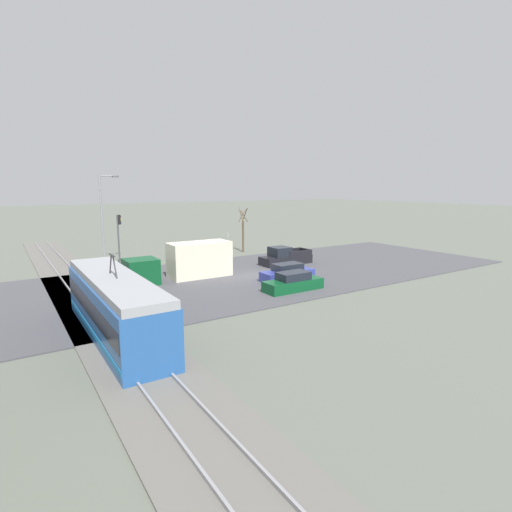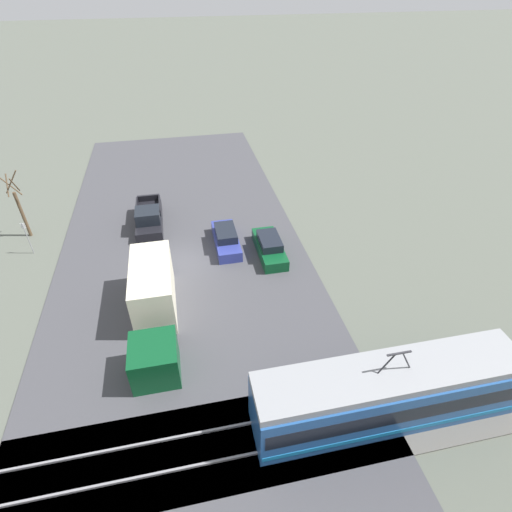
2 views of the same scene
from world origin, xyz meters
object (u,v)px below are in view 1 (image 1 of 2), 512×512
(sedan_car_0, at_px, (293,283))
(pickup_truck, at_px, (285,257))
(sedan_car_1, at_px, (287,273))
(no_parking_sign, at_px, (228,242))
(box_truck, at_px, (186,262))
(street_tree, at_px, (243,232))
(light_rail_tram, at_px, (115,306))
(street_lamp_near_crossing, at_px, (104,214))
(traffic_light_pole, at_px, (119,233))

(sedan_car_0, bearing_deg, pickup_truck, 146.50)
(sedan_car_1, bearing_deg, no_parking_sign, -8.21)
(sedan_car_0, bearing_deg, box_truck, -147.53)
(box_truck, bearing_deg, street_tree, -50.05)
(sedan_car_1, bearing_deg, light_rail_tram, 108.45)
(street_tree, bearing_deg, street_lamp_near_crossing, 87.60)
(box_truck, height_order, traffic_light_pole, traffic_light_pole)
(pickup_truck, xyz_separation_m, sedan_car_1, (-5.68, 4.01, -0.11))
(sedan_car_1, xyz_separation_m, street_tree, (14.96, -4.64, 1.80))
(pickup_truck, distance_m, street_lamp_near_crossing, 18.74)
(traffic_light_pole, height_order, street_tree, street_tree)
(street_tree, bearing_deg, sedan_car_0, 160.47)
(pickup_truck, relative_size, street_tree, 1.01)
(box_truck, relative_size, traffic_light_pole, 1.77)
(sedan_car_1, bearing_deg, pickup_truck, -35.18)
(light_rail_tram, relative_size, traffic_light_pole, 2.39)
(light_rail_tram, height_order, street_tree, street_tree)
(box_truck, distance_m, sedan_car_0, 9.77)
(box_truck, height_order, street_tree, street_tree)
(box_truck, bearing_deg, pickup_truck, -87.79)
(light_rail_tram, distance_m, no_parking_sign, 26.05)
(sedan_car_1, distance_m, traffic_light_pole, 17.74)
(pickup_truck, distance_m, street_tree, 9.46)
(pickup_truck, height_order, sedan_car_1, pickup_truck)
(light_rail_tram, bearing_deg, box_truck, -39.20)
(light_rail_tram, xyz_separation_m, no_parking_sign, (19.33, -17.47, -0.08))
(pickup_truck, bearing_deg, street_lamp_near_crossing, 56.90)
(street_tree, bearing_deg, box_truck, 129.95)
(box_truck, relative_size, sedan_car_0, 1.92)
(sedan_car_0, distance_m, street_tree, 19.10)
(sedan_car_1, xyz_separation_m, street_lamp_near_crossing, (15.63, 11.26, 4.52))
(street_tree, height_order, no_parking_sign, street_tree)
(traffic_light_pole, xyz_separation_m, street_lamp_near_crossing, (1.39, 1.03, 1.84))
(traffic_light_pole, relative_size, no_parking_sign, 1.98)
(pickup_truck, distance_m, traffic_light_pole, 16.81)
(sedan_car_0, height_order, no_parking_sign, no_parking_sign)
(pickup_truck, bearing_deg, light_rail_tram, 119.13)
(light_rail_tram, height_order, pickup_truck, light_rail_tram)
(street_tree, bearing_deg, light_rail_tram, 135.06)
(light_rail_tram, distance_m, pickup_truck, 22.26)
(sedan_car_1, xyz_separation_m, traffic_light_pole, (14.24, 10.23, 2.68))
(box_truck, xyz_separation_m, no_parking_sign, (8.92, -8.99, 0.07))
(street_lamp_near_crossing, bearing_deg, sedan_car_1, -144.24)
(sedan_car_1, xyz_separation_m, no_parking_sign, (14.18, -2.05, 0.90))
(pickup_truck, bearing_deg, traffic_light_pole, 58.97)
(no_parking_sign, bearing_deg, box_truck, 134.80)
(traffic_light_pole, bearing_deg, no_parking_sign, -90.29)
(pickup_truck, distance_m, sedan_car_0, 10.36)
(light_rail_tram, xyz_separation_m, street_tree, (20.11, -20.07, 0.81))
(light_rail_tram, xyz_separation_m, street_lamp_near_crossing, (20.78, -4.17, 3.53))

